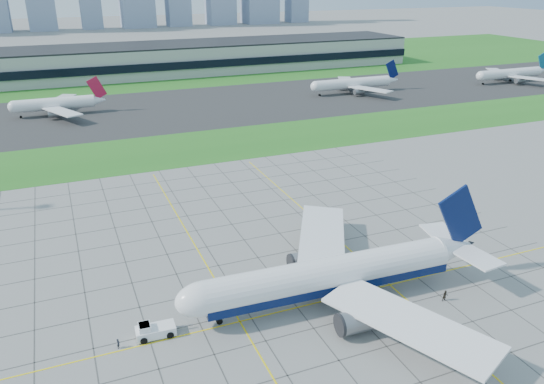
# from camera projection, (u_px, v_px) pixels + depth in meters

# --- Properties ---
(ground) EXTENTS (1400.00, 1400.00, 0.00)m
(ground) POSITION_uv_depth(u_px,v_px,m) (292.00, 301.00, 88.80)
(ground) COLOR gray
(ground) RESTS_ON ground
(grass_median) EXTENTS (700.00, 35.00, 0.04)m
(grass_median) POSITION_uv_depth(u_px,v_px,m) (173.00, 150.00, 165.76)
(grass_median) COLOR #21641C
(grass_median) RESTS_ON ground
(asphalt_taxiway) EXTENTS (700.00, 75.00, 0.04)m
(asphalt_taxiway) POSITION_uv_depth(u_px,v_px,m) (143.00, 111.00, 212.79)
(asphalt_taxiway) COLOR #383838
(asphalt_taxiway) RESTS_ON ground
(grass_far) EXTENTS (700.00, 145.00, 0.04)m
(grass_far) POSITION_uv_depth(u_px,v_px,m) (110.00, 69.00, 306.87)
(grass_far) COLOR #21641C
(grass_far) RESTS_ON ground
(apron_markings) EXTENTS (120.00, 130.00, 0.03)m
(apron_markings) POSITION_uv_depth(u_px,v_px,m) (270.00, 269.00, 98.43)
(apron_markings) COLOR #474744
(apron_markings) RESTS_ON ground
(terminal) EXTENTS (260.00, 43.00, 15.80)m
(terminal) POSITION_uv_depth(u_px,v_px,m) (188.00, 58.00, 296.52)
(terminal) COLOR #B7B7B2
(terminal) RESTS_ON ground
(airliner) EXTENTS (55.75, 56.42, 17.54)m
(airliner) POSITION_uv_depth(u_px,v_px,m) (332.00, 275.00, 87.34)
(airliner) COLOR white
(airliner) RESTS_ON ground
(pushback_tug) EXTENTS (8.66, 3.24, 2.40)m
(pushback_tug) POSITION_uv_depth(u_px,v_px,m) (154.00, 330.00, 79.80)
(pushback_tug) COLOR white
(pushback_tug) RESTS_ON ground
(crew_near) EXTENTS (0.58, 0.69, 1.60)m
(crew_near) POSITION_uv_depth(u_px,v_px,m) (118.00, 344.00, 77.31)
(crew_near) COLOR black
(crew_near) RESTS_ON ground
(crew_far) EXTENTS (1.04, 0.86, 1.96)m
(crew_far) POSITION_uv_depth(u_px,v_px,m) (445.00, 296.00, 88.52)
(crew_far) COLOR black
(crew_far) RESTS_ON ground
(distant_jet_1) EXTENTS (34.25, 42.66, 14.08)m
(distant_jet_1) POSITION_uv_depth(u_px,v_px,m) (57.00, 104.00, 205.35)
(distant_jet_1) COLOR white
(distant_jet_1) RESTS_ON ground
(distant_jet_2) EXTENTS (43.77, 42.66, 14.08)m
(distant_jet_2) POSITION_uv_depth(u_px,v_px,m) (354.00, 83.00, 243.89)
(distant_jet_2) COLOR white
(distant_jet_2) RESTS_ON ground
(distant_jet_3) EXTENTS (43.50, 42.66, 14.08)m
(distant_jet_3) POSITION_uv_depth(u_px,v_px,m) (511.00, 73.00, 268.46)
(distant_jet_3) COLOR white
(distant_jet_3) RESTS_ON ground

